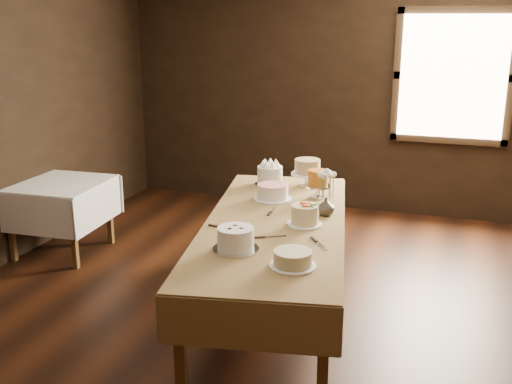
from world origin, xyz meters
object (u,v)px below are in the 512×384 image
Objects in this scene: cake_cream at (293,259)px; cake_server_d at (313,209)px; cake_server_e at (228,229)px; cake_flowers at (305,216)px; display_table at (275,229)px; side_table at (59,190)px; flower_vase at (326,207)px; cake_lattice at (273,193)px; cake_caramel at (318,186)px; cake_server_a at (276,237)px; cake_meringue at (270,176)px; cake_swirl at (236,239)px; cake_speckled at (307,174)px; cake_server_b at (322,246)px; cake_server_c at (274,209)px.

cake_server_d is at bearing 97.40° from cake_cream.
cake_flowers is at bearing 39.78° from cake_server_e.
side_table is at bearing 164.34° from display_table.
cake_lattice is at bearing 152.04° from flower_vase.
cake_caramel is (0.16, 0.67, 0.16)m from display_table.
display_table is 0.84m from cake_cream.
flower_vase is (0.22, 0.56, 0.06)m from cake_server_a.
cake_swirl is at bearing -80.48° from cake_meringue.
cake_caramel reaches higher than cake_meringue.
cake_speckled reaches higher than cake_caramel.
cake_server_a is 1.00× the size of cake_server_b.
cake_caramel is at bearing 110.99° from flower_vase.
cake_caramel reaches higher than cake_server_a.
cake_caramel reaches higher than cake_flowers.
cake_server_e is (-0.36, 0.04, 0.00)m from cake_server_a.
cake_lattice is 0.80m from cake_server_e.
cake_server_a is 0.61m from flower_vase.
cake_caramel is (2.52, 0.01, 0.27)m from side_table.
cake_server_a is at bearing -163.85° from cake_server_c.
cake_swirl reaches higher than cake_server_d.
cake_caramel is 1.81× the size of flower_vase.
flower_vase reaches higher than cake_server_b.
cake_server_c is 1.00× the size of cake_server_d.
cake_speckled is 0.38m from cake_caramel.
cake_server_c is at bearing -9.91° from side_table.
cake_server_a is 1.75× the size of flower_vase.
flower_vase is at bearing -27.96° from cake_lattice.
cake_speckled is (2.34, 0.35, 0.28)m from side_table.
cake_meringue reaches higher than cake_swirl.
cake_caramel is (0.34, 0.16, 0.05)m from cake_lattice.
flower_vase is at bearing -69.01° from cake_caramel.
flower_vase is at bearing -66.23° from cake_speckled.
cake_server_c is at bearing 139.31° from cake_flowers.
cake_server_a is 1.00× the size of cake_server_e.
cake_lattice is at bearing 112.21° from cake_cream.
cake_flowers is at bearing -14.49° from side_table.
cake_lattice reaches higher than display_table.
cake_server_a is at bearing -71.44° from cake_lattice.
display_table is 9.49× the size of cake_speckled.
cake_server_e reaches higher than side_table.
flower_vase is at bearing 38.19° from cake_server_a.
cake_server_a is (0.43, -1.24, -0.08)m from cake_meringue.
cake_server_d is at bearing -82.72° from cake_caramel.
cake_server_e is (-0.24, -1.28, -0.11)m from cake_speckled.
cake_server_e is (-0.45, -0.65, 0.00)m from cake_server_d.
cake_speckled is at bearing 113.77° from flower_vase.
display_table is 3.04× the size of side_table.
cake_lattice is at bearing -155.17° from cake_caramel.
cake_meringue is at bearing 104.62° from cake_server_e.
side_table is 3.70× the size of cake_server_a.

